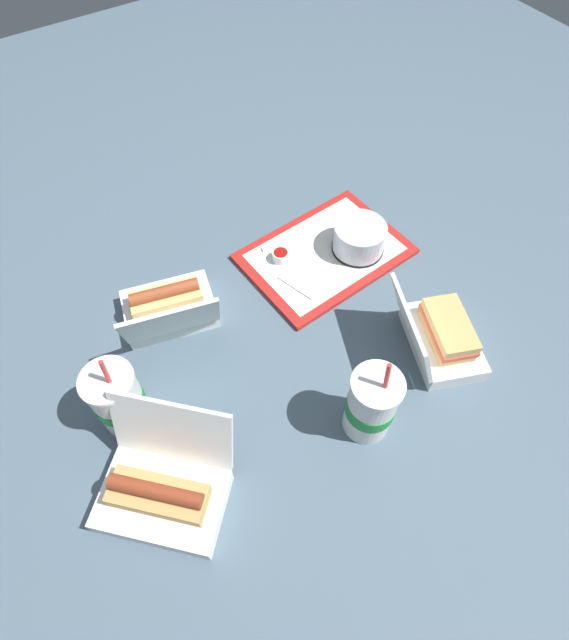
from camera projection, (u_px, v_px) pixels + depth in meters
name	position (u px, v px, depth m)	size (l,w,h in m)	color
ground_plane	(281.00, 349.00, 1.04)	(3.20, 3.20, 0.00)	#4C6070
food_tray	(325.00, 254.00, 1.18)	(0.39, 0.29, 0.01)	red
cake_container	(359.00, 239.00, 1.16)	(0.12, 0.12, 0.07)	black
ketchup_cup	(281.00, 256.00, 1.15)	(0.04, 0.04, 0.02)	white
napkin_stack	(308.00, 275.00, 1.14)	(0.10, 0.10, 0.00)	white
plastic_fork	(284.00, 244.00, 1.19)	(0.11, 0.01, 0.01)	white
clamshell_hotdog_right	(169.00, 307.00, 1.05)	(0.23, 0.23, 0.17)	white
clamshell_sandwich_back	(441.00, 336.00, 1.01)	(0.23, 0.24, 0.16)	white
clamshell_hotdog_corner	(163.00, 491.00, 0.84)	(0.28, 0.28, 0.17)	white
soda_cup_center	(118.00, 399.00, 0.90)	(0.09, 0.09, 0.22)	white
soda_cup_corner	(371.00, 405.00, 0.88)	(0.09, 0.09, 0.23)	white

